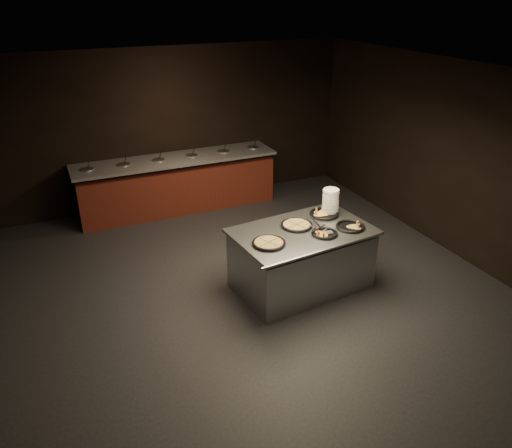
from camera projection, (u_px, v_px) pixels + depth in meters
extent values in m
cube|color=black|center=(255.00, 309.00, 6.57)|extent=(7.00, 8.00, 0.01)
cube|color=black|center=(255.00, 84.00, 5.30)|extent=(7.00, 8.00, 0.01)
cube|color=black|center=(167.00, 128.00, 9.23)|extent=(7.00, 0.01, 2.90)
cube|color=black|center=(476.00, 168.00, 7.22)|extent=(0.01, 8.00, 2.90)
cube|color=#581F14|center=(178.00, 187.00, 9.32)|extent=(3.60, 0.75, 0.85)
cube|color=slate|center=(175.00, 159.00, 9.08)|extent=(3.70, 0.83, 0.05)
cube|color=#34180C|center=(179.00, 206.00, 9.49)|extent=(3.60, 0.69, 0.08)
cylinder|color=silver|center=(87.00, 171.00, 8.51)|extent=(0.22, 0.22, 0.08)
cylinder|color=#4F7930|center=(87.00, 169.00, 8.50)|extent=(0.19, 0.19, 0.02)
cylinder|color=black|center=(88.00, 165.00, 8.46)|extent=(0.04, 0.10, 0.19)
cylinder|color=silver|center=(124.00, 166.00, 8.74)|extent=(0.22, 0.22, 0.08)
cylinder|color=#4F7930|center=(124.00, 165.00, 8.73)|extent=(0.19, 0.19, 0.02)
cylinder|color=black|center=(125.00, 160.00, 8.68)|extent=(0.04, 0.10, 0.19)
cylinder|color=silver|center=(159.00, 161.00, 8.96)|extent=(0.22, 0.22, 0.08)
cylinder|color=#4F7930|center=(159.00, 160.00, 8.95)|extent=(0.19, 0.19, 0.02)
cylinder|color=black|center=(160.00, 156.00, 8.91)|extent=(0.04, 0.10, 0.19)
cylinder|color=silver|center=(192.00, 157.00, 9.19)|extent=(0.22, 0.22, 0.08)
cylinder|color=#4F7930|center=(192.00, 156.00, 9.18)|extent=(0.19, 0.19, 0.02)
cylinder|color=black|center=(193.00, 151.00, 9.14)|extent=(0.04, 0.10, 0.19)
cylinder|color=silver|center=(223.00, 153.00, 9.42)|extent=(0.22, 0.22, 0.08)
cylinder|color=#4F7930|center=(223.00, 151.00, 9.41)|extent=(0.19, 0.19, 0.02)
cylinder|color=black|center=(225.00, 147.00, 9.37)|extent=(0.04, 0.10, 0.19)
cylinder|color=silver|center=(253.00, 149.00, 9.65)|extent=(0.22, 0.22, 0.08)
cylinder|color=#4F7930|center=(253.00, 148.00, 9.63)|extent=(0.19, 0.19, 0.02)
cylinder|color=black|center=(255.00, 143.00, 9.59)|extent=(0.04, 0.10, 0.19)
cube|color=silver|center=(301.00, 262.00, 6.90)|extent=(1.86, 1.25, 0.79)
cube|color=silver|center=(303.00, 232.00, 6.69)|extent=(1.95, 1.34, 0.04)
cylinder|color=silver|center=(325.00, 251.00, 6.22)|extent=(1.84, 0.23, 0.04)
cylinder|color=white|center=(330.00, 201.00, 7.13)|extent=(0.23, 0.23, 0.35)
cylinder|color=black|center=(269.00, 244.00, 6.32)|extent=(0.41, 0.41, 0.01)
torus|color=black|center=(269.00, 243.00, 6.32)|extent=(0.43, 0.43, 0.04)
torus|color=#A65A2A|center=(269.00, 243.00, 6.31)|extent=(0.37, 0.37, 0.03)
cylinder|color=tan|center=(269.00, 243.00, 6.32)|extent=(0.33, 0.33, 0.02)
cube|color=black|center=(269.00, 242.00, 6.31)|extent=(0.13, 0.31, 0.00)
cube|color=black|center=(269.00, 242.00, 6.31)|extent=(0.31, 0.13, 0.00)
cylinder|color=black|center=(297.00, 226.00, 6.79)|extent=(0.41, 0.41, 0.01)
torus|color=black|center=(297.00, 225.00, 6.78)|extent=(0.44, 0.44, 0.04)
torus|color=#A65A2A|center=(297.00, 225.00, 6.78)|extent=(0.38, 0.38, 0.03)
cylinder|color=tan|center=(297.00, 225.00, 6.78)|extent=(0.33, 0.33, 0.02)
cube|color=black|center=(297.00, 224.00, 6.78)|extent=(0.12, 0.32, 0.00)
cube|color=black|center=(297.00, 224.00, 6.78)|extent=(0.32, 0.12, 0.00)
cylinder|color=black|center=(324.00, 215.00, 7.12)|extent=(0.39, 0.39, 0.01)
torus|color=black|center=(324.00, 214.00, 7.11)|extent=(0.42, 0.42, 0.04)
cylinder|color=black|center=(324.00, 234.00, 6.57)|extent=(0.33, 0.33, 0.01)
torus|color=black|center=(325.00, 233.00, 6.56)|extent=(0.35, 0.35, 0.04)
cylinder|color=black|center=(350.00, 227.00, 6.75)|extent=(0.37, 0.37, 0.01)
torus|color=black|center=(350.00, 226.00, 6.74)|extent=(0.39, 0.39, 0.04)
cube|color=silver|center=(305.00, 225.00, 6.77)|extent=(0.14, 0.15, 0.00)
cylinder|color=black|center=(316.00, 223.00, 6.65)|extent=(0.11, 0.19, 0.15)
cylinder|color=silver|center=(311.00, 225.00, 6.72)|extent=(0.06, 0.10, 0.09)
cube|color=silver|center=(329.00, 232.00, 6.58)|extent=(0.12, 0.10, 0.00)
cylinder|color=black|center=(318.00, 229.00, 6.51)|extent=(0.20, 0.05, 0.12)
cylinder|color=silver|center=(323.00, 231.00, 6.55)|extent=(0.10, 0.03, 0.08)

